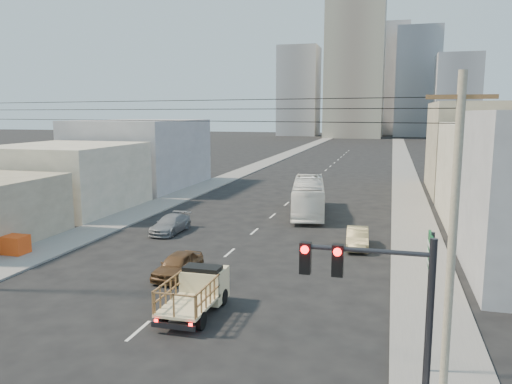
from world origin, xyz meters
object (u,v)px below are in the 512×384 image
at_px(city_bus, 308,197).
at_px(sedan_grey, 171,224).
at_px(sedan_tan, 357,238).
at_px(flatbed_pickup, 196,289).
at_px(traffic_signal, 385,313).
at_px(utility_pole, 452,247).
at_px(green_sign, 430,269).
at_px(sedan_brown, 178,265).
at_px(crate_stack, 13,244).

distance_m(city_bus, sedan_grey, 13.11).
bearing_deg(sedan_tan, flatbed_pickup, -119.56).
distance_m(city_bus, traffic_signal, 32.08).
bearing_deg(flatbed_pickup, utility_pole, -28.58).
height_order(traffic_signal, green_sign, traffic_signal).
relative_size(flatbed_pickup, green_sign, 0.88).
distance_m(sedan_grey, green_sign, 24.01).
height_order(sedan_brown, sedan_grey, sedan_brown).
relative_size(city_bus, traffic_signal, 1.86).
xyz_separation_m(flatbed_pickup, city_bus, (1.24, 23.31, 0.46)).
distance_m(utility_pole, crate_stack, 27.20).
height_order(flatbed_pickup, crate_stack, flatbed_pickup).
relative_size(sedan_brown, utility_pole, 0.39).
bearing_deg(city_bus, sedan_grey, -141.01).
height_order(sedan_grey, utility_pole, utility_pole).
bearing_deg(flatbed_pickup, city_bus, 86.95).
xyz_separation_m(sedan_grey, traffic_signal, (15.73, -21.54, 3.43)).
bearing_deg(flatbed_pickup, crate_stack, 159.25).
bearing_deg(traffic_signal, city_bus, 102.53).
relative_size(sedan_brown, green_sign, 0.78).
height_order(sedan_tan, traffic_signal, traffic_signal).
height_order(flatbed_pickup, utility_pole, utility_pole).
height_order(city_bus, utility_pole, utility_pole).
bearing_deg(sedan_tan, city_bus, 111.82).
xyz_separation_m(sedan_brown, utility_pole, (12.74, -9.77, 4.52)).
bearing_deg(traffic_signal, sedan_grey, 126.14).
relative_size(city_bus, utility_pole, 1.11).
height_order(traffic_signal, crate_stack, traffic_signal).
distance_m(sedan_grey, crate_stack, 10.74).
distance_m(city_bus, sedan_brown, 19.39).
height_order(sedan_tan, green_sign, green_sign).
distance_m(sedan_brown, sedan_tan, 12.50).
distance_m(sedan_grey, utility_pole, 26.23).
distance_m(city_bus, sedan_tan, 11.50).
distance_m(flatbed_pickup, sedan_grey, 15.59).
bearing_deg(sedan_brown, sedan_grey, 120.94).
bearing_deg(city_bus, green_sign, -81.10).
relative_size(city_bus, sedan_brown, 2.84).
bearing_deg(utility_pole, city_bus, 106.80).
bearing_deg(flatbed_pickup, sedan_tan, 64.39).
relative_size(flatbed_pickup, crate_stack, 2.45).
height_order(city_bus, sedan_tan, city_bus).
distance_m(flatbed_pickup, sedan_brown, 5.22).
distance_m(city_bus, utility_pole, 30.21).
xyz_separation_m(sedan_brown, traffic_signal, (11.01, -12.28, 3.41)).
height_order(utility_pole, crate_stack, utility_pole).
relative_size(flatbed_pickup, sedan_grey, 0.99).
xyz_separation_m(sedan_tan, utility_pole, (3.68, -18.39, 4.52)).
distance_m(sedan_brown, traffic_signal, 16.84).
bearing_deg(sedan_grey, flatbed_pickup, -59.83).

